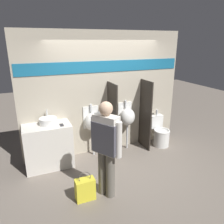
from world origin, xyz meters
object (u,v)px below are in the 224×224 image
object	(u,v)px
cell_phone	(62,125)
urinal_far	(127,117)
sink_basin	(48,121)
shopping_bag	(85,189)
urinal_near_counter	(93,122)
toilet	(160,134)
person_in_vest	(106,144)

from	to	relation	value
cell_phone	urinal_far	xyz separation A→B (m)	(1.55, 0.22, -0.11)
sink_basin	urinal_far	xyz separation A→B (m)	(1.78, 0.06, -0.17)
sink_basin	shopping_bag	world-z (taller)	sink_basin
urinal_near_counter	urinal_far	xyz separation A→B (m)	(0.84, 0.00, 0.00)
toilet	person_in_vest	world-z (taller)	person_in_vest
urinal_near_counter	urinal_far	bearing A→B (deg)	0.00
urinal_near_counter	toilet	distance (m)	1.77
toilet	sink_basin	bearing A→B (deg)	177.86
sink_basin	urinal_near_counter	world-z (taller)	same
shopping_bag	urinal_near_counter	bearing A→B (deg)	66.85
sink_basin	urinal_far	size ratio (longest dim) A/B	0.30
urinal_far	toilet	distance (m)	1.00
person_in_vest	urinal_far	bearing A→B (deg)	-69.92
urinal_near_counter	urinal_far	size ratio (longest dim) A/B	1.00
toilet	shopping_bag	bearing A→B (deg)	-151.95
shopping_bag	cell_phone	bearing A→B (deg)	96.00
urinal_near_counter	sink_basin	bearing A→B (deg)	-176.21
cell_phone	urinal_near_counter	xyz separation A→B (m)	(0.71, 0.22, -0.11)
sink_basin	person_in_vest	distance (m)	1.51
urinal_near_counter	shopping_bag	distance (m)	1.61
sink_basin	urinal_near_counter	bearing A→B (deg)	3.79
urinal_near_counter	shopping_bag	size ratio (longest dim) A/B	2.30
toilet	person_in_vest	xyz separation A→B (m)	(-1.91, -1.23, 0.66)
cell_phone	urinal_far	world-z (taller)	urinal_far
sink_basin	shopping_bag	size ratio (longest dim) A/B	0.69
sink_basin	urinal_far	bearing A→B (deg)	2.00
cell_phone	urinal_far	bearing A→B (deg)	8.18
cell_phone	toilet	xyz separation A→B (m)	(2.39, 0.06, -0.62)
person_in_vest	shopping_bag	world-z (taller)	person_in_vest
sink_basin	cell_phone	world-z (taller)	sink_basin
sink_basin	urinal_near_counter	xyz separation A→B (m)	(0.93, 0.06, -0.17)
urinal_far	person_in_vest	size ratio (longest dim) A/B	0.72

